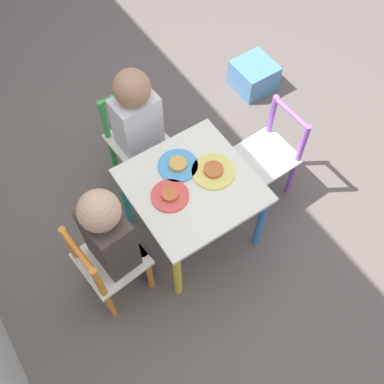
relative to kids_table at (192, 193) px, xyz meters
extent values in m
plane|color=#5B514C|center=(0.00, 0.00, -0.36)|extent=(6.00, 6.00, 0.00)
cube|color=silver|center=(0.00, 0.00, 0.06)|extent=(0.52, 0.52, 0.02)
cylinder|color=#387AD1|center=(-0.23, -0.23, -0.16)|extent=(0.04, 0.04, 0.41)
cylinder|color=#DB3D38|center=(0.23, -0.23, -0.16)|extent=(0.04, 0.04, 0.41)
cylinder|color=yellow|center=(-0.23, 0.23, -0.16)|extent=(0.04, 0.04, 0.41)
cylinder|color=teal|center=(0.23, 0.23, -0.16)|extent=(0.04, 0.04, 0.41)
cube|color=silver|center=(-0.04, 0.43, -0.07)|extent=(0.29, 0.29, 0.02)
cylinder|color=orange|center=(-0.14, 0.32, -0.22)|extent=(0.03, 0.03, 0.28)
cylinder|color=orange|center=(0.07, 0.34, -0.22)|extent=(0.03, 0.03, 0.28)
cylinder|color=orange|center=(-0.16, 0.53, -0.22)|extent=(0.03, 0.03, 0.28)
cylinder|color=orange|center=(0.05, 0.55, -0.22)|extent=(0.03, 0.03, 0.28)
cylinder|color=orange|center=(-0.16, 0.53, 0.05)|extent=(0.03, 0.03, 0.26)
cylinder|color=orange|center=(0.05, 0.55, 0.05)|extent=(0.03, 0.03, 0.26)
cylinder|color=orange|center=(-0.06, 0.54, 0.16)|extent=(0.21, 0.05, 0.02)
cube|color=silver|center=(0.44, 0.03, -0.07)|extent=(0.28, 0.28, 0.02)
cylinder|color=green|center=(0.32, 0.13, -0.22)|extent=(0.03, 0.03, 0.28)
cylinder|color=green|center=(0.34, -0.09, -0.22)|extent=(0.03, 0.03, 0.28)
cylinder|color=green|center=(0.53, 0.14, -0.22)|extent=(0.03, 0.03, 0.28)
cylinder|color=green|center=(0.55, -0.07, -0.22)|extent=(0.03, 0.03, 0.28)
cylinder|color=green|center=(0.53, 0.14, 0.05)|extent=(0.03, 0.03, 0.26)
cylinder|color=green|center=(0.55, -0.07, 0.05)|extent=(0.03, 0.03, 0.26)
cylinder|color=green|center=(0.54, 0.03, 0.16)|extent=(0.04, 0.21, 0.02)
cube|color=silver|center=(0.01, -0.44, -0.07)|extent=(0.27, 0.27, 0.02)
cylinder|color=#8E51BC|center=(0.12, -0.33, -0.22)|extent=(0.03, 0.03, 0.28)
cylinder|color=#8E51BC|center=(-0.10, -0.33, -0.22)|extent=(0.03, 0.03, 0.28)
cylinder|color=#8E51BC|center=(0.12, -0.54, -0.22)|extent=(0.03, 0.03, 0.28)
cylinder|color=#8E51BC|center=(-0.09, -0.55, -0.22)|extent=(0.03, 0.03, 0.28)
cylinder|color=#8E51BC|center=(0.12, -0.54, 0.05)|extent=(0.03, 0.03, 0.26)
cylinder|color=#8E51BC|center=(-0.09, -0.55, 0.05)|extent=(0.03, 0.03, 0.26)
cylinder|color=#8E51BC|center=(0.02, -0.54, 0.16)|extent=(0.21, 0.03, 0.02)
cylinder|color=#38383D|center=(-0.08, 0.31, -0.21)|extent=(0.07, 0.07, 0.30)
cylinder|color=#38383D|center=(0.02, 0.32, -0.21)|extent=(0.07, 0.07, 0.30)
cube|color=#423833|center=(-0.04, 0.41, 0.09)|extent=(0.21, 0.16, 0.32)
sphere|color=tan|center=(-0.04, 0.41, 0.32)|extent=(0.16, 0.16, 0.16)
cylinder|color=#38383D|center=(0.31, 0.07, -0.21)|extent=(0.07, 0.07, 0.30)
cylinder|color=#38383D|center=(0.32, -0.03, -0.21)|extent=(0.07, 0.07, 0.30)
cube|color=silver|center=(0.42, 0.03, 0.08)|extent=(0.15, 0.21, 0.30)
sphere|color=#A37556|center=(0.42, 0.03, 0.30)|extent=(0.16, 0.16, 0.16)
cylinder|color=#E54C47|center=(0.00, 0.11, 0.08)|extent=(0.16, 0.16, 0.01)
cylinder|color=#CC6633|center=(0.00, 0.11, 0.09)|extent=(0.07, 0.07, 0.02)
cylinder|color=#4C9EE0|center=(0.11, 0.00, 0.08)|extent=(0.17, 0.17, 0.01)
cylinder|color=gold|center=(0.11, 0.00, 0.09)|extent=(0.08, 0.08, 0.02)
cylinder|color=#EADB66|center=(0.00, -0.11, 0.08)|extent=(0.19, 0.19, 0.01)
cylinder|color=#CC6633|center=(0.00, -0.11, 0.09)|extent=(0.08, 0.08, 0.02)
cube|color=#4C7FB7|center=(0.62, -0.86, -0.28)|extent=(0.23, 0.23, 0.17)
camera|label=1|loc=(-0.84, 0.56, 1.67)|focal=42.00mm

